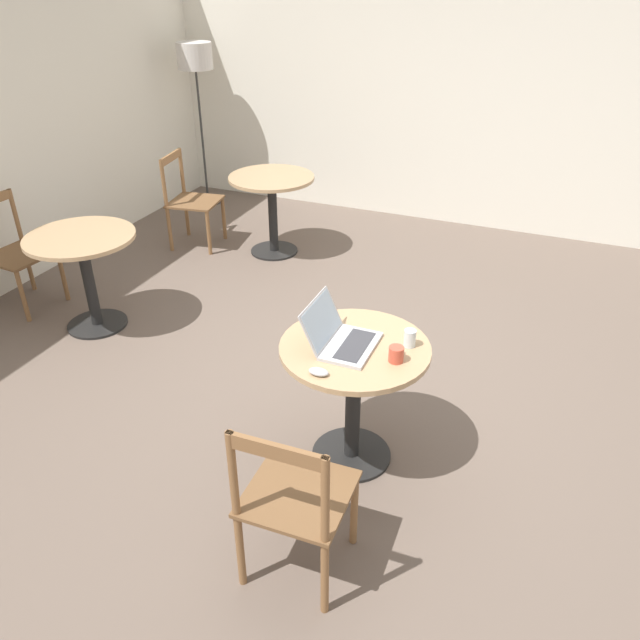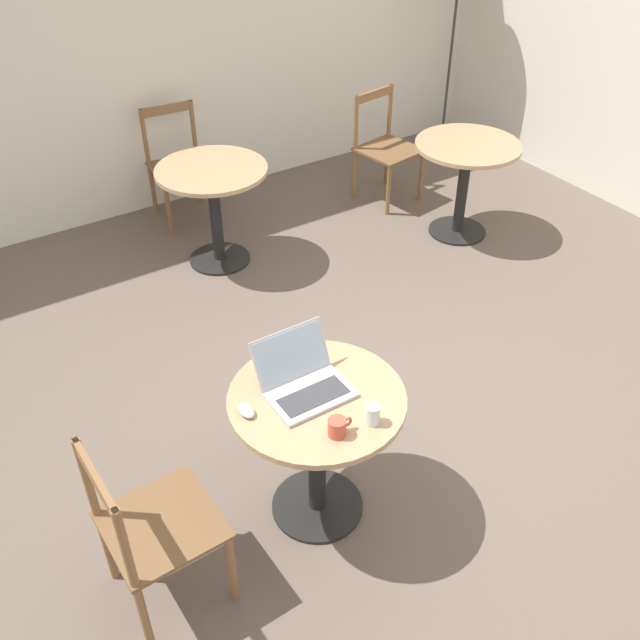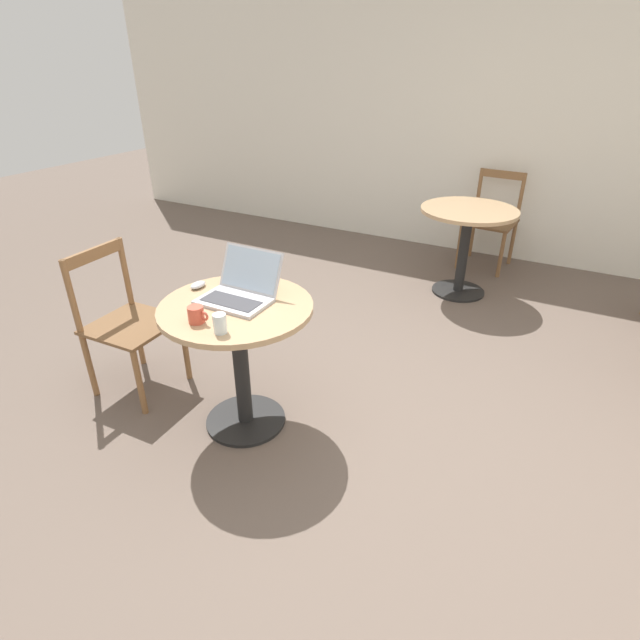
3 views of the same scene
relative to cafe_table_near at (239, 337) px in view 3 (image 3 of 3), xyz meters
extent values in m
plane|color=#66564C|center=(0.63, 0.20, -0.56)|extent=(16.00, 16.00, 0.00)
cube|color=silver|center=(0.63, 3.43, 0.79)|extent=(9.40, 0.06, 2.70)
cylinder|color=black|center=(0.00, 0.00, -0.55)|extent=(0.45, 0.45, 0.02)
cylinder|color=black|center=(0.00, 0.00, -0.19)|extent=(0.08, 0.08, 0.70)
cylinder|color=tan|center=(0.00, 0.00, 0.17)|extent=(0.79, 0.79, 0.03)
cylinder|color=black|center=(0.62, 2.32, -0.55)|extent=(0.45, 0.45, 0.02)
cylinder|color=black|center=(0.62, 2.32, -0.19)|extent=(0.08, 0.08, 0.70)
cylinder|color=tan|center=(0.62, 2.32, 0.17)|extent=(0.79, 0.79, 0.03)
cylinder|color=brown|center=(-0.58, 0.18, -0.34)|extent=(0.04, 0.04, 0.43)
cylinder|color=brown|center=(-0.57, -0.22, -0.34)|extent=(0.04, 0.04, 0.43)
cylinder|color=brown|center=(-0.98, 0.17, -0.34)|extent=(0.04, 0.04, 0.43)
cylinder|color=brown|center=(-0.97, -0.23, -0.34)|extent=(0.04, 0.04, 0.43)
cube|color=brown|center=(-0.77, -0.02, -0.12)|extent=(0.46, 0.46, 0.02)
cylinder|color=brown|center=(-0.98, 0.17, 0.11)|extent=(0.04, 0.04, 0.44)
cylinder|color=brown|center=(-0.97, -0.23, 0.11)|extent=(0.04, 0.04, 0.44)
cube|color=brown|center=(-0.97, -0.03, 0.29)|extent=(0.04, 0.43, 0.07)
cylinder|color=brown|center=(0.86, 2.83, -0.34)|extent=(0.04, 0.04, 0.43)
cylinder|color=brown|center=(0.46, 2.87, -0.34)|extent=(0.04, 0.04, 0.43)
cylinder|color=brown|center=(0.89, 3.23, -0.34)|extent=(0.04, 0.04, 0.43)
cylinder|color=brown|center=(0.50, 3.26, -0.34)|extent=(0.04, 0.04, 0.43)
cube|color=brown|center=(0.68, 3.05, -0.12)|extent=(0.48, 0.48, 0.02)
cylinder|color=brown|center=(0.89, 3.23, 0.11)|extent=(0.04, 0.04, 0.44)
cylinder|color=brown|center=(0.50, 3.26, 0.11)|extent=(0.04, 0.04, 0.44)
cube|color=brown|center=(0.70, 3.25, 0.29)|extent=(0.43, 0.06, 0.07)
cube|color=#B7B7BC|center=(-0.02, 0.01, 0.20)|extent=(0.36, 0.23, 0.02)
cube|color=#38383D|center=(-0.02, -0.01, 0.21)|extent=(0.30, 0.13, 0.00)
cube|color=#B7B7BC|center=(-0.02, 0.18, 0.31)|extent=(0.36, 0.10, 0.21)
cube|color=#9EB2C6|center=(-0.02, 0.17, 0.31)|extent=(0.33, 0.09, 0.19)
ellipsoid|color=#B7B7BC|center=(-0.31, 0.07, 0.20)|extent=(0.06, 0.10, 0.03)
cylinder|color=#C64C38|center=(-0.05, -0.23, 0.23)|extent=(0.08, 0.08, 0.08)
torus|color=#C64C38|center=(0.00, -0.23, 0.23)|extent=(0.05, 0.01, 0.05)
cylinder|color=silver|center=(0.11, -0.26, 0.23)|extent=(0.06, 0.06, 0.09)
camera|label=1|loc=(-2.56, -0.87, 1.92)|focal=35.00mm
camera|label=2|loc=(-1.21, -1.91, 2.32)|focal=40.00mm
camera|label=3|loc=(1.44, -1.78, 1.31)|focal=28.00mm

